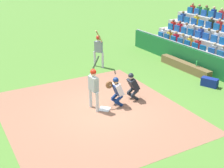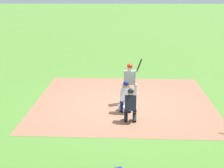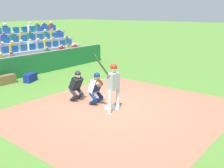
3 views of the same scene
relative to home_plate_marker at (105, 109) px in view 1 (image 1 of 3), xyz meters
name	(u,v)px [view 1 (image 1 of 3)]	position (x,y,z in m)	size (l,w,h in m)	color
ground_plane	(105,109)	(0.00, 0.00, -0.02)	(160.00, 160.00, 0.00)	#508230
infield_dirt_patch	(94,112)	(0.00, 0.50, -0.01)	(7.68, 6.91, 0.01)	#99654C
home_plate_marker	(105,109)	(0.00, 0.00, 0.00)	(0.44, 0.44, 0.02)	white
batter_at_plate	(94,84)	(0.26, 0.35, 1.08)	(0.82, 0.67, 2.10)	silver
catcher_crouching	(117,90)	(0.07, -0.62, 0.70)	(0.48, 0.72, 1.29)	navy
home_plate_umpire	(133,85)	(0.21, -1.51, 0.67)	(0.48, 0.51, 1.27)	black
dugout_wall	(219,68)	(0.00, -6.68, 0.56)	(14.48, 0.24, 1.21)	#185F2D
dugout_bench	(185,66)	(1.85, -6.13, 0.20)	(3.56, 0.40, 0.44)	brown
water_bottle_on_bench	(197,64)	(1.10, -6.21, 0.56)	(0.07, 0.07, 0.28)	green
equipment_duffel_bag	(210,82)	(-0.48, -5.54, 0.19)	(0.77, 0.36, 0.42)	navy
on_deck_batter	(99,47)	(4.75, -2.32, 1.11)	(0.83, 0.63, 2.23)	silver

